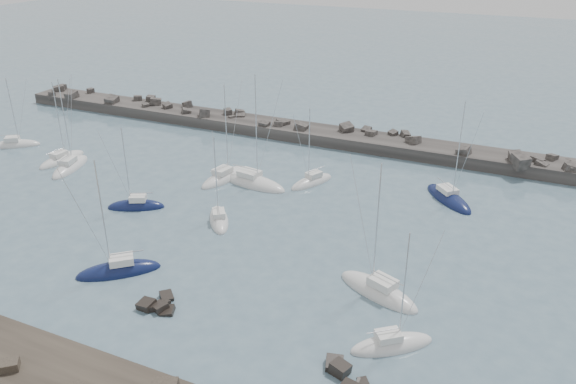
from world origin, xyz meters
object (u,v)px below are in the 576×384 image
Objects in this scene: sailboat_2 at (136,207)px; sailboat_7 at (391,345)px; sailboat_1 at (62,160)px; sailboat_6 at (312,182)px; sailboat_8 at (448,199)px; sailboat_13 at (119,271)px; sailboat_3 at (225,178)px; sailboat_9 at (378,292)px; sailboat_14 at (70,167)px; sailboat_4 at (253,183)px; sailboat_0 at (16,145)px; sailboat_5 at (219,220)px.

sailboat_2 is 0.98× the size of sailboat_7.
sailboat_1 is 1.13× the size of sailboat_2.
sailboat_6 is 17.69m from sailboat_8.
sailboat_13 is (7.45, -12.26, 0.00)m from sailboat_2.
sailboat_2 is 0.80× the size of sailboat_3.
sailboat_9 is 1.03× the size of sailboat_14.
sailboat_14 is at bearing 160.57° from sailboat_7.
sailboat_14 is at bearing 142.22° from sailboat_13.
sailboat_14 is (-26.12, -5.81, 0.00)m from sailboat_4.
sailboat_14 is (-51.27, 18.09, 0.01)m from sailboat_7.
sailboat_0 reaches higher than sailboat_2.
sailboat_4 is at bearing 12.55° from sailboat_14.
sailboat_3 is at bearing 140.90° from sailboat_7.
sailboat_4 is at bearing -154.31° from sailboat_6.
sailboat_0 is at bearing 166.71° from sailboat_9.
sailboat_8 is at bearing 83.73° from sailboat_9.
sailboat_2 is at bearing -20.81° from sailboat_14.
sailboat_7 reaches higher than sailboat_2.
sailboat_0 is 44.00m from sailboat_13.
sailboat_1 is 0.90× the size of sailboat_8.
sailboat_5 is at bearing -144.56° from sailboat_8.
sailboat_6 is 0.82× the size of sailboat_8.
sailboat_8 is (53.91, 9.95, -0.00)m from sailboat_1.
sailboat_13 is at bearing -108.70° from sailboat_6.
sailboat_8 is (23.41, 16.66, -0.01)m from sailboat_5.
sailboat_3 is at bearing 3.78° from sailboat_0.
sailboat_4 is 34.70m from sailboat_7.
sailboat_13 is at bearing -104.66° from sailboat_5.
sailboat_2 is at bearing -114.54° from sailboat_3.
sailboat_5 is 21.82m from sailboat_9.
sailboat_0 is at bearing 166.68° from sailboat_14.
sailboat_2 is 0.70× the size of sailboat_4.
sailboat_14 is at bearing -165.20° from sailboat_3.
sailboat_4 is at bearing 84.69° from sailboat_13.
sailboat_7 is (65.59, -21.48, -0.01)m from sailboat_0.
sailboat_8 is (65.09, 8.19, -0.01)m from sailboat_0.
sailboat_8 and sailboat_9 have the same top height.
sailboat_6 is at bearing 71.30° from sailboat_13.
sailboat_1 is at bearing 158.06° from sailboat_2.
sailboat_2 is 0.80× the size of sailboat_8.
sailboat_9 reaches higher than sailboat_7.
sailboat_7 is at bearing -28.56° from sailboat_5.
sailboat_7 is (29.37, -23.87, -0.01)m from sailboat_3.
sailboat_2 is 0.80× the size of sailboat_9.
sailboat_7 is at bearing -56.59° from sailboat_6.
sailboat_3 is at bearing 146.92° from sailboat_9.
sailboat_4 reaches higher than sailboat_8.
sailboat_2 is 38.71m from sailboat_8.
sailboat_2 is 1.01× the size of sailboat_5.
sailboat_3 is 37.85m from sailboat_7.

